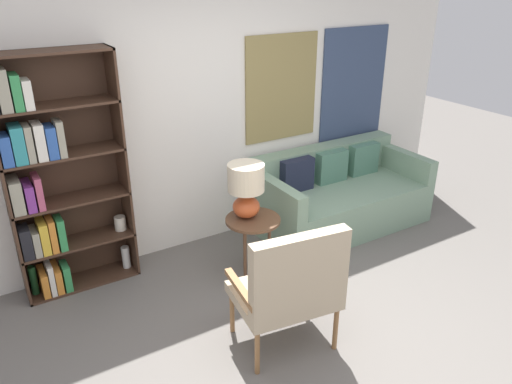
{
  "coord_description": "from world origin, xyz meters",
  "views": [
    {
      "loc": [
        -1.74,
        -2.09,
        2.52
      ],
      "look_at": [
        0.14,
        0.99,
        0.9
      ],
      "focal_mm": 35.0,
      "sensor_mm": 36.0,
      "label": 1
    }
  ],
  "objects_px": {
    "couch": "(338,196)",
    "table_lamp": "(246,187)",
    "bookshelf": "(51,182)",
    "armchair": "(292,284)",
    "side_table": "(253,226)"
  },
  "relations": [
    {
      "from": "side_table",
      "to": "table_lamp",
      "type": "distance_m",
      "value": 0.36
    },
    {
      "from": "bookshelf",
      "to": "side_table",
      "type": "height_order",
      "value": "bookshelf"
    },
    {
      "from": "side_table",
      "to": "table_lamp",
      "type": "bearing_deg",
      "value": 113.34
    },
    {
      "from": "couch",
      "to": "table_lamp",
      "type": "relative_size",
      "value": 3.75
    },
    {
      "from": "couch",
      "to": "side_table",
      "type": "relative_size",
      "value": 3.16
    },
    {
      "from": "armchair",
      "to": "table_lamp",
      "type": "relative_size",
      "value": 2.06
    },
    {
      "from": "couch",
      "to": "armchair",
      "type": "bearing_deg",
      "value": -139.05
    },
    {
      "from": "couch",
      "to": "table_lamp",
      "type": "height_order",
      "value": "table_lamp"
    },
    {
      "from": "armchair",
      "to": "table_lamp",
      "type": "distance_m",
      "value": 1.09
    },
    {
      "from": "side_table",
      "to": "table_lamp",
      "type": "height_order",
      "value": "table_lamp"
    },
    {
      "from": "bookshelf",
      "to": "couch",
      "type": "height_order",
      "value": "bookshelf"
    },
    {
      "from": "bookshelf",
      "to": "couch",
      "type": "relative_size",
      "value": 1.1
    },
    {
      "from": "armchair",
      "to": "side_table",
      "type": "distance_m",
      "value": 1.0
    },
    {
      "from": "armchair",
      "to": "bookshelf",
      "type": "bearing_deg",
      "value": 125.5
    },
    {
      "from": "armchair",
      "to": "couch",
      "type": "bearing_deg",
      "value": 40.95
    }
  ]
}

